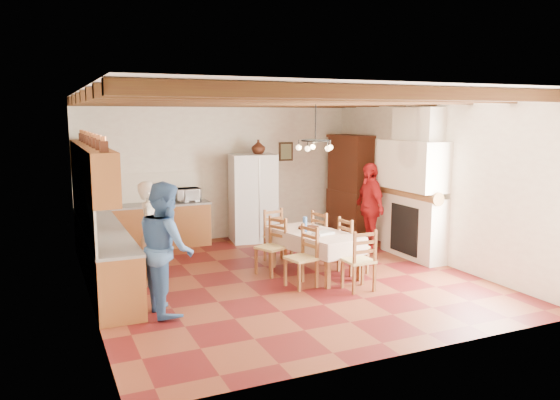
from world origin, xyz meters
The scene contains 31 objects.
floor centered at (0.00, 0.00, -0.01)m, with size 6.00×6.50×0.02m, color #531211.
ceiling centered at (0.00, 0.00, 3.01)m, with size 6.00×6.50×0.02m, color white.
wall_back centered at (0.00, 3.26, 1.50)m, with size 6.00×0.02×3.00m, color beige.
wall_front centered at (0.00, -3.26, 1.50)m, with size 6.00×0.02×3.00m, color beige.
wall_left centered at (-3.01, 0.00, 1.50)m, with size 0.02×6.50×3.00m, color beige.
wall_right centered at (3.01, 0.00, 1.50)m, with size 0.02×6.50×3.00m, color beige.
ceiling_beams centered at (0.00, 0.00, 2.91)m, with size 6.00×6.30×0.16m, color #3A1C13, non-canonical shape.
lower_cabinets_left centered at (-2.70, 1.05, 0.43)m, with size 0.60×4.30×0.86m, color brown.
lower_cabinets_back centered at (-1.55, 2.95, 0.43)m, with size 2.30×0.60×0.86m, color brown.
countertop_left centered at (-2.70, 1.05, 0.88)m, with size 0.62×4.30×0.04m, color slate.
countertop_back centered at (-1.55, 2.95, 0.88)m, with size 2.34×0.62×0.04m, color slate.
backsplash_left centered at (-2.98, 1.05, 1.20)m, with size 0.03×4.30×0.60m, color beige.
backsplash_back centered at (-1.55, 3.23, 1.20)m, with size 2.30×0.03×0.60m, color beige.
upper_cabinets centered at (-2.83, 1.05, 1.85)m, with size 0.35×4.20×0.70m, color brown.
fireplace centered at (2.72, 0.20, 1.40)m, with size 0.56×1.60×2.80m, color beige, non-canonical shape.
wall_picture centered at (1.55, 3.23, 1.85)m, with size 0.34×0.03×0.42m, color #312417.
refrigerator centered at (0.55, 2.73, 0.93)m, with size 0.93×0.76×1.85m, color silver.
hutch centered at (2.75, 2.40, 1.11)m, with size 0.52×1.23×2.23m, color #38190B, non-canonical shape.
dining_table centered at (0.59, -0.02, 0.64)m, with size 1.17×1.79×0.73m.
chandelier centered at (0.59, -0.02, 2.25)m, with size 0.47×0.47×0.03m, color black.
chair_left_near centered at (0.07, -0.57, 0.48)m, with size 0.42×0.40×0.96m, color brown, non-canonical shape.
chair_left_far centered at (-0.09, 0.25, 0.48)m, with size 0.42×0.40×0.96m, color brown, non-canonical shape.
chair_right_near centered at (1.22, -0.23, 0.48)m, with size 0.42×0.40×0.96m, color brown, non-canonical shape.
chair_right_far centered at (1.12, 0.53, 0.48)m, with size 0.42×0.40×0.96m, color brown, non-canonical shape.
chair_end_near centered at (0.81, -1.06, 0.48)m, with size 0.42×0.40×0.96m, color brown, non-canonical shape.
chair_end_far centered at (0.34, 0.91, 0.48)m, with size 0.42×0.40×0.96m, color brown, non-canonical shape.
person_man centered at (-2.01, 0.54, 0.82)m, with size 0.60×0.39×1.65m, color silver.
person_woman_blue centered at (-2.08, -0.82, 0.90)m, with size 0.87×0.68×1.79m, color #3C629A.
person_woman_red centered at (2.32, 0.97, 0.87)m, with size 1.02×0.43×1.75m, color red.
microwave centered at (-0.81, 2.95, 1.04)m, with size 0.50×0.34×0.28m, color silver.
fridge_vase centered at (0.68, 2.73, 2.00)m, with size 0.29×0.29×0.30m, color #38190B.
Camera 1 is at (-3.58, -7.96, 2.65)m, focal length 35.00 mm.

